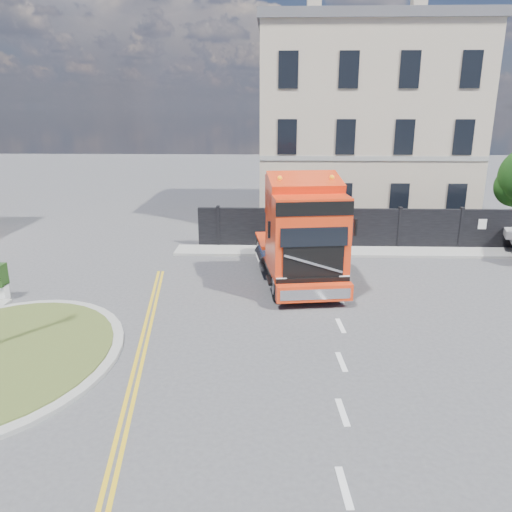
{
  "coord_description": "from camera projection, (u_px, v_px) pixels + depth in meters",
  "views": [
    {
      "loc": [
        0.7,
        -15.31,
        6.81
      ],
      "look_at": [
        0.14,
        1.39,
        1.8
      ],
      "focal_mm": 35.0,
      "sensor_mm": 36.0,
      "label": 1
    }
  ],
  "objects": [
    {
      "name": "ground",
      "position": [
        250.0,
        319.0,
        16.64
      ],
      "size": [
        120.0,
        120.0,
        0.0
      ],
      "primitive_type": "plane",
      "color": "#424244",
      "rests_on": "ground"
    },
    {
      "name": "georgian_building",
      "position": [
        359.0,
        124.0,
        30.59
      ],
      "size": [
        12.3,
        10.3,
        12.8
      ],
      "color": "#B4A58F",
      "rests_on": "ground"
    },
    {
      "name": "pavement_far",
      "position": [
        381.0,
        252.0,
        24.19
      ],
      "size": [
        20.0,
        1.6,
        0.12
      ],
      "primitive_type": "cube",
      "color": "gray",
      "rests_on": "ground"
    },
    {
      "name": "hoarding_fence",
      "position": [
        390.0,
        229.0,
        24.76
      ],
      "size": [
        18.8,
        0.25,
        2.0
      ],
      "color": "black",
      "rests_on": "ground"
    },
    {
      "name": "truck",
      "position": [
        302.0,
        238.0,
        19.3
      ],
      "size": [
        3.62,
        7.48,
        4.3
      ],
      "rotation": [
        0.0,
        0.0,
        0.14
      ],
      "color": "black",
      "rests_on": "ground"
    }
  ]
}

